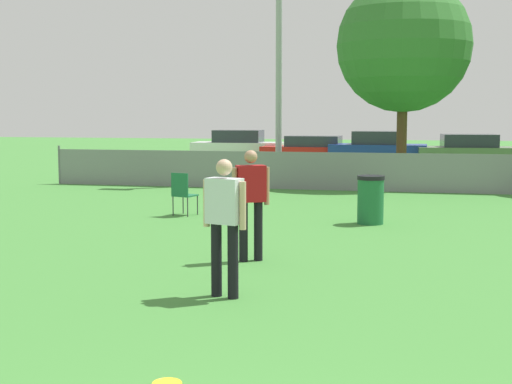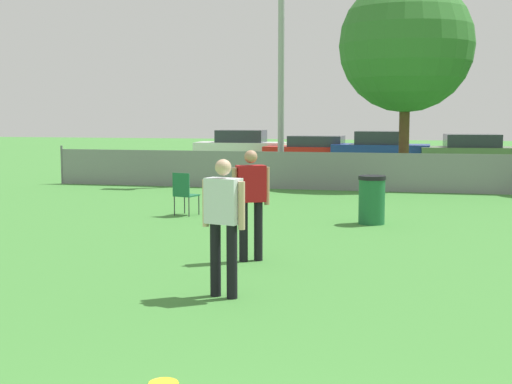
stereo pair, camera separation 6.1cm
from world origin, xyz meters
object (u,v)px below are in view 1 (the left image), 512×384
object	(u,v)px
parked_car_white	(238,147)
parked_car_red	(314,151)
trash_bin	(371,200)
parked_car_olive	(469,152)
player_thrower_red	(251,197)
light_pole	(279,6)
frisbee_disc	(167,384)
parked_car_blue	(378,149)
player_receiver_white	(224,218)
tree_near_pole	(404,45)
folding_chair_sideline	(183,191)

from	to	relation	value
parked_car_white	parked_car_red	xyz separation A→B (m)	(3.64, -1.03, -0.07)
trash_bin	parked_car_olive	world-z (taller)	parked_car_olive
player_thrower_red	parked_car_red	size ratio (longest dim) A/B	0.37
light_pole	frisbee_disc	world-z (taller)	light_pole
parked_car_white	parked_car_red	size ratio (longest dim) A/B	0.94
light_pole	parked_car_blue	world-z (taller)	light_pole
player_receiver_white	parked_car_white	bearing A→B (deg)	119.91
player_thrower_red	parked_car_olive	world-z (taller)	player_thrower_red
tree_near_pole	trash_bin	world-z (taller)	tree_near_pole
player_receiver_white	trash_bin	bearing A→B (deg)	94.10
frisbee_disc	parked_car_red	bearing A→B (deg)	95.81
tree_near_pole	frisbee_disc	size ratio (longest dim) A/B	25.80
light_pole	frisbee_disc	bearing A→B (deg)	-81.74
player_thrower_red	parked_car_olive	xyz separation A→B (m)	(4.33, 19.84, -0.29)
folding_chair_sideline	parked_car_blue	bearing A→B (deg)	-85.74
player_thrower_red	parked_car_white	world-z (taller)	player_thrower_red
trash_bin	parked_car_olive	bearing A→B (deg)	79.77
parked_car_red	parked_car_olive	size ratio (longest dim) A/B	1.06
parked_car_blue	trash_bin	bearing A→B (deg)	-86.45
light_pole	trash_bin	xyz separation A→B (m)	(3.48, -8.04, -5.07)
trash_bin	parked_car_olive	xyz separation A→B (m)	(2.84, 15.75, 0.19)
parked_car_red	parked_car_blue	xyz separation A→B (m)	(2.79, -0.34, 0.09)
folding_chair_sideline	light_pole	bearing A→B (deg)	-78.28
parked_car_red	parked_car_olive	xyz separation A→B (m)	(6.43, -0.64, 0.05)
tree_near_pole	parked_car_olive	world-z (taller)	tree_near_pole
parked_car_olive	frisbee_disc	bearing A→B (deg)	-103.92
frisbee_disc	parked_car_red	size ratio (longest dim) A/B	0.06
folding_chair_sideline	parked_car_olive	world-z (taller)	parked_car_olive
parked_car_red	parked_car_blue	world-z (taller)	parked_car_blue
parked_car_red	parked_car_olive	bearing A→B (deg)	-4.50
trash_bin	parked_car_olive	distance (m)	16.00
player_thrower_red	parked_car_white	bearing A→B (deg)	74.11
light_pole	parked_car_white	world-z (taller)	light_pole
parked_car_white	parked_car_olive	xyz separation A→B (m)	(10.07, -1.68, -0.03)
player_receiver_white	folding_chair_sideline	bearing A→B (deg)	128.78
player_thrower_red	parked_car_blue	bearing A→B (deg)	57.23
parked_car_olive	player_receiver_white	bearing A→B (deg)	-105.78
frisbee_disc	trash_bin	bearing A→B (deg)	83.71
tree_near_pole	folding_chair_sideline	xyz separation A→B (m)	(-4.40, -8.23, -3.78)
tree_near_pole	trash_bin	distance (m)	9.30
light_pole	parked_car_red	world-z (taller)	light_pole
frisbee_disc	parked_car_white	size ratio (longest dim) A/B	0.06
folding_chair_sideline	parked_car_white	xyz separation A→B (m)	(-3.19, 17.18, 0.17)
folding_chair_sideline	parked_car_white	size ratio (longest dim) A/B	0.22
parked_car_blue	parked_car_olive	distance (m)	3.66
parked_car_olive	parked_car_red	bearing A→B (deg)	169.16
light_pole	folding_chair_sideline	world-z (taller)	light_pole
parked_car_red	light_pole	bearing A→B (deg)	-88.03
frisbee_disc	parked_car_olive	world-z (taller)	parked_car_olive
player_thrower_red	parked_car_red	distance (m)	20.60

